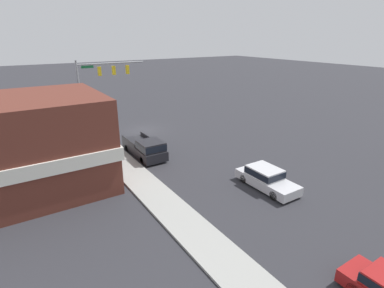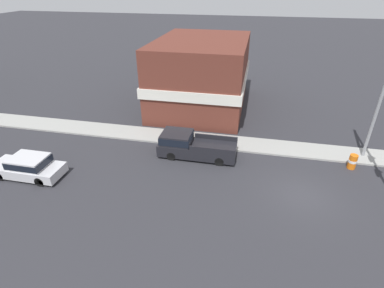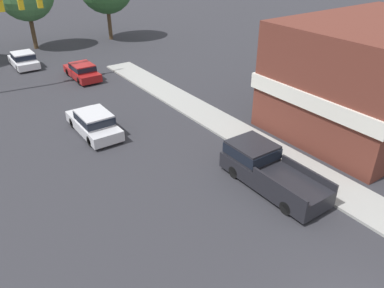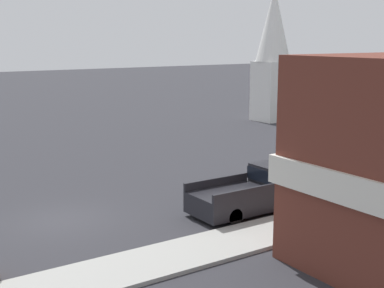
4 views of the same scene
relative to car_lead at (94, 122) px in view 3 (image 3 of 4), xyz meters
name	(u,v)px [view 3 (image 3 of 4)]	position (x,y,z in m)	size (l,w,h in m)	color
far_signal_assembly	(3,15)	(-1.89, 11.11, 5.03)	(6.91, 0.49, 7.91)	gray
car_lead	(94,122)	(0.00, 0.00, 0.00)	(1.92, 4.85, 1.49)	black
car_distant	(23,59)	(-0.15, 16.71, -0.02)	(1.94, 4.25, 1.45)	black
car_oncoming	(82,71)	(3.17, 10.37, -0.06)	(1.79, 4.58, 1.38)	black
pickup_truck_parked	(266,168)	(4.90, -10.06, 0.11)	(2.10, 5.73, 1.80)	black
corner_brick_building	(375,76)	(15.17, -8.97, 2.52)	(12.52, 8.92, 6.67)	brown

